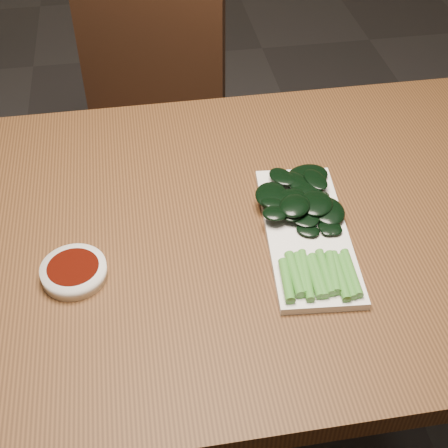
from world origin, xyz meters
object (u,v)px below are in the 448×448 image
chair_far (141,132)px  gai_lan (303,215)px  serving_plate (307,233)px  sauce_bowl (74,271)px  table (204,255)px

chair_far → gai_lan: bearing=-46.3°
serving_plate → gai_lan: (-0.00, 0.03, 0.02)m
serving_plate → gai_lan: gai_lan is taller
gai_lan → sauce_bowl: bearing=-171.6°
chair_far → sauce_bowl: (-0.13, -0.76, 0.28)m
table → sauce_bowl: 0.25m
serving_plate → sauce_bowl: bearing=-175.6°
serving_plate → table: bearing=162.6°
gai_lan → serving_plate: bearing=-87.8°
sauce_bowl → table: bearing=20.9°
sauce_bowl → chair_far: bearing=80.2°
table → chair_far: (-0.09, 0.68, -0.19)m
table → sauce_bowl: size_ratio=13.51×
table → serving_plate: size_ratio=4.10×
chair_far → sauce_bowl: size_ratio=8.59×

